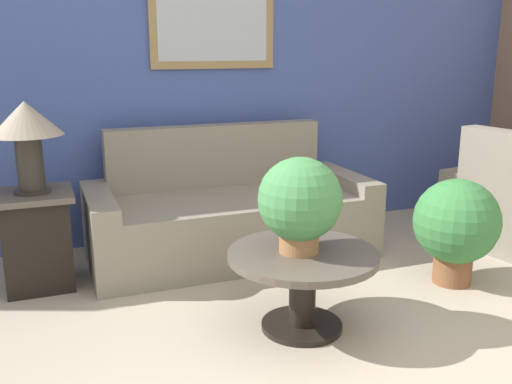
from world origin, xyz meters
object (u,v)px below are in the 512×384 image
object	(u,v)px
coffee_table	(303,273)
side_table	(38,239)
couch_main	(229,215)
potted_plant_floor	(456,225)
potted_plant_on_table	(300,202)
table_lamp	(26,128)

from	to	relation	value
coffee_table	side_table	world-z (taller)	side_table
couch_main	potted_plant_floor	world-z (taller)	couch_main
coffee_table	potted_plant_floor	xyz separation A→B (m)	(1.20, 0.22, 0.08)
couch_main	coffee_table	size ratio (longest dim) A/B	2.51
coffee_table	potted_plant_floor	size ratio (longest dim) A/B	1.17
coffee_table	side_table	bearing A→B (deg)	139.65
potted_plant_on_table	potted_plant_floor	size ratio (longest dim) A/B	0.74
potted_plant_on_table	coffee_table	bearing A→B (deg)	-21.69
side_table	potted_plant_on_table	xyz separation A→B (m)	(1.32, -1.13, 0.41)
table_lamp	potted_plant_floor	size ratio (longest dim) A/B	0.82
couch_main	potted_plant_floor	size ratio (longest dim) A/B	2.93
couch_main	coffee_table	bearing A→B (deg)	-90.00
coffee_table	side_table	size ratio (longest dim) A/B	1.30
side_table	potted_plant_on_table	world-z (taller)	potted_plant_on_table
coffee_table	table_lamp	xyz separation A→B (m)	(-1.34, 1.14, 0.71)
side_table	table_lamp	bearing A→B (deg)	-63.43
table_lamp	potted_plant_floor	world-z (taller)	table_lamp
table_lamp	side_table	bearing A→B (deg)	116.57
couch_main	table_lamp	bearing A→B (deg)	-174.51
coffee_table	table_lamp	world-z (taller)	table_lamp
side_table	table_lamp	distance (m)	0.72
couch_main	potted_plant_on_table	distance (m)	1.33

